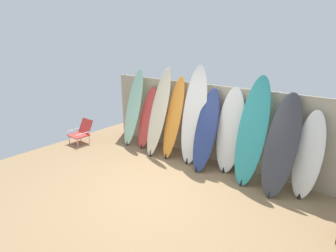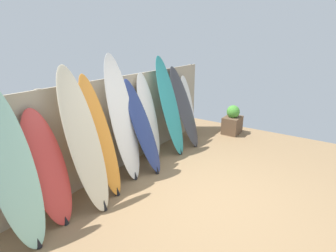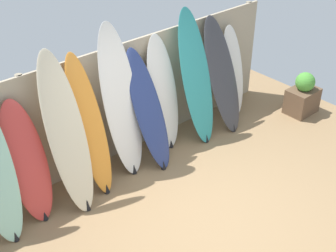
% 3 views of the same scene
% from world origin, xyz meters
% --- Properties ---
extents(ground, '(7.68, 7.68, 0.00)m').
position_xyz_m(ground, '(0.00, 0.00, 0.00)').
color(ground, '#8E704C').
extents(fence_back, '(6.08, 0.11, 1.80)m').
position_xyz_m(fence_back, '(-0.00, 2.01, 0.90)').
color(fence_back, tan).
rests_on(fence_back, ground).
extents(surfboard_seafoam_0, '(0.55, 0.70, 2.05)m').
position_xyz_m(surfboard_seafoam_0, '(-2.15, 1.59, 1.01)').
color(surfboard_seafoam_0, '#9ED6BC').
rests_on(surfboard_seafoam_0, ground).
extents(surfboard_red_1, '(0.54, 0.62, 1.61)m').
position_xyz_m(surfboard_red_1, '(-1.70, 1.65, 0.80)').
color(surfboard_red_1, '#D13D38').
rests_on(surfboard_red_1, ground).
extents(surfboard_cream_2, '(0.56, 0.79, 2.14)m').
position_xyz_m(surfboard_cream_2, '(-1.17, 1.51, 1.05)').
color(surfboard_cream_2, beige).
rests_on(surfboard_cream_2, ground).
extents(surfboard_orange_3, '(0.42, 0.70, 1.96)m').
position_xyz_m(surfboard_orange_3, '(-0.78, 1.61, 0.97)').
color(surfboard_orange_3, orange).
rests_on(surfboard_orange_3, ground).
extents(surfboard_white_4, '(0.60, 0.57, 2.25)m').
position_xyz_m(surfboard_white_4, '(-0.22, 1.63, 1.11)').
color(surfboard_white_4, white).
rests_on(surfboard_white_4, ground).
extents(surfboard_navy_5, '(0.56, 0.82, 1.78)m').
position_xyz_m(surfboard_navy_5, '(0.18, 1.53, 0.88)').
color(surfboard_navy_5, navy).
rests_on(surfboard_navy_5, ground).
extents(surfboard_white_6, '(0.61, 0.49, 1.84)m').
position_xyz_m(surfboard_white_6, '(0.65, 1.74, 0.91)').
color(surfboard_white_6, white).
rests_on(surfboard_white_6, ground).
extents(surfboard_teal_7, '(0.56, 0.67, 2.13)m').
position_xyz_m(surfboard_teal_7, '(1.18, 1.57, 1.05)').
color(surfboard_teal_7, teal).
rests_on(surfboard_teal_7, ground).
extents(surfboard_charcoal_8, '(0.58, 0.80, 1.87)m').
position_xyz_m(surfboard_charcoal_8, '(1.76, 1.54, 0.93)').
color(surfboard_charcoal_8, '#38383D').
rests_on(surfboard_charcoal_8, ground).
extents(surfboard_white_9, '(0.47, 0.42, 1.60)m').
position_xyz_m(surfboard_white_9, '(2.19, 1.69, 0.79)').
color(surfboard_white_9, white).
rests_on(surfboard_white_9, ground).
extents(beach_chair, '(0.50, 0.58, 0.63)m').
position_xyz_m(beach_chair, '(-3.33, 0.69, 0.32)').
color(beach_chair, silver).
rests_on(beach_chair, ground).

